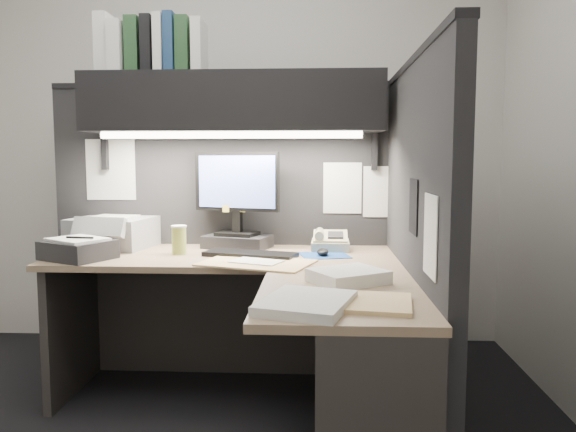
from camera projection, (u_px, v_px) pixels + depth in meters
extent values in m
cube|color=silver|center=(233.00, 138.00, 3.70)|extent=(3.50, 0.04, 2.70)
cube|color=black|center=(224.00, 231.00, 3.19)|extent=(1.90, 0.06, 1.60)
cube|color=black|center=(415.00, 255.00, 2.39)|extent=(0.06, 1.50, 1.60)
cube|color=#856D54|center=(225.00, 258.00, 2.82)|extent=(1.70, 0.68, 0.03)
cube|color=#856D54|center=(341.00, 296.00, 2.03)|extent=(0.60, 0.85, 0.03)
cube|color=#292625|center=(235.00, 312.00, 3.16)|extent=(1.61, 0.02, 0.70)
cube|color=#292625|center=(73.00, 326.00, 2.90)|extent=(0.04, 0.61, 0.70)
cube|color=#292625|center=(373.00, 421.00, 1.84)|extent=(0.38, 0.40, 0.70)
cube|color=black|center=(234.00, 103.00, 2.93)|extent=(1.55, 0.34, 0.30)
cylinder|color=white|center=(230.00, 135.00, 2.81)|extent=(1.32, 0.04, 0.04)
cube|color=black|center=(237.00, 242.00, 3.04)|extent=(0.39, 0.30, 0.07)
cube|color=black|center=(237.00, 221.00, 3.03)|extent=(0.06, 0.05, 0.11)
cube|color=black|center=(237.00, 182.00, 3.00)|extent=(0.47, 0.16, 0.32)
cube|color=#657DDD|center=(236.00, 182.00, 2.98)|extent=(0.42, 0.12, 0.28)
cube|color=black|center=(250.00, 254.00, 2.76)|extent=(0.48, 0.27, 0.02)
cube|color=navy|center=(324.00, 255.00, 2.79)|extent=(0.27, 0.26, 0.00)
ellipsoid|color=black|center=(323.00, 252.00, 2.77)|extent=(0.06, 0.09, 0.03)
cube|color=#C3BC96|center=(330.00, 242.00, 2.96)|extent=(0.20, 0.21, 0.08)
cylinder|color=#BAB64A|center=(179.00, 241.00, 2.83)|extent=(0.09, 0.09, 0.14)
cube|color=#939698|center=(113.00, 232.00, 3.06)|extent=(0.45, 0.41, 0.16)
cube|color=black|center=(78.00, 250.00, 2.69)|extent=(0.38, 0.36, 0.09)
cube|color=#D7B579|center=(257.00, 263.00, 2.57)|extent=(0.57, 0.46, 0.01)
cube|color=white|center=(348.00, 276.00, 2.18)|extent=(0.34, 0.33, 0.05)
cube|color=white|center=(306.00, 303.00, 1.80)|extent=(0.35, 0.39, 0.03)
cube|color=#D7B579|center=(379.00, 303.00, 1.84)|extent=(0.25, 0.30, 0.02)
cube|color=white|center=(107.00, 46.00, 2.95)|extent=(0.07, 0.22, 0.31)
cube|color=white|center=(120.00, 49.00, 2.93)|extent=(0.07, 0.22, 0.26)
cube|color=#234627|center=(137.00, 48.00, 2.95)|extent=(0.07, 0.22, 0.29)
cube|color=black|center=(151.00, 47.00, 2.93)|extent=(0.05, 0.22, 0.29)
cube|color=white|center=(162.00, 46.00, 2.91)|extent=(0.05, 0.22, 0.29)
cube|color=navy|center=(173.00, 45.00, 2.92)|extent=(0.05, 0.22, 0.30)
cube|color=#234627|center=(185.00, 47.00, 2.93)|extent=(0.07, 0.22, 0.28)
cube|color=white|center=(199.00, 48.00, 2.91)|extent=(0.05, 0.22, 0.27)
cube|color=white|center=(342.00, 188.00, 3.09)|extent=(0.21, 0.00, 0.28)
cube|color=white|center=(382.00, 192.00, 3.08)|extent=(0.21, 0.00, 0.28)
cube|color=white|center=(111.00, 170.00, 3.15)|extent=(0.28, 0.00, 0.34)
cube|color=black|center=(413.00, 207.00, 2.24)|extent=(0.00, 0.18, 0.22)
cube|color=white|center=(430.00, 236.00, 1.90)|extent=(0.00, 0.21, 0.28)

